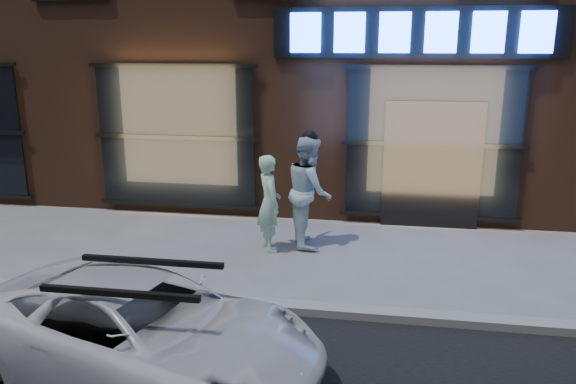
% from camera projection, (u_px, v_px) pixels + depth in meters
% --- Properties ---
extents(ground, '(90.00, 90.00, 0.00)m').
position_uv_depth(ground, '(451.00, 324.00, 7.08)').
color(ground, slate).
rests_on(ground, ground).
extents(curb, '(60.00, 0.25, 0.12)m').
position_uv_depth(curb, '(452.00, 320.00, 7.06)').
color(curb, gray).
rests_on(curb, ground).
extents(man_bowtie, '(0.63, 0.71, 1.65)m').
position_uv_depth(man_bowtie, '(269.00, 203.00, 9.41)').
color(man_bowtie, '#BBF6D0').
rests_on(man_bowtie, ground).
extents(man_cap, '(0.94, 1.09, 1.92)m').
position_uv_depth(man_cap, '(309.00, 191.00, 9.64)').
color(man_cap, white).
rests_on(man_cap, ground).
extents(white_suv, '(4.29, 2.82, 1.10)m').
position_uv_depth(white_suv, '(141.00, 329.00, 5.84)').
color(white_suv, silver).
rests_on(white_suv, ground).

